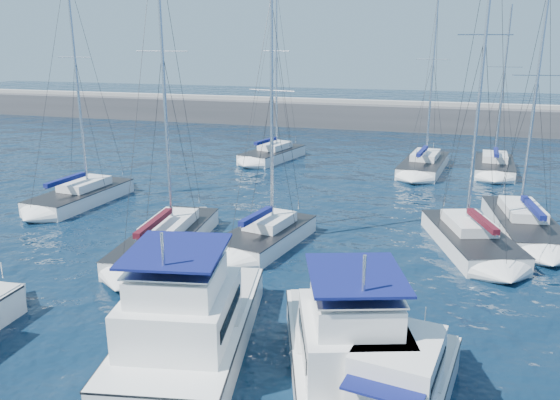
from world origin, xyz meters
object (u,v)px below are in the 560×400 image
(motor_yacht_stbd_inner, at_px, (348,355))
(sailboat_mid_a, at_px, (81,196))
(sailboat_mid_b, at_px, (167,239))
(sailboat_back_a, at_px, (273,154))
(sailboat_mid_c, at_px, (267,236))
(sailboat_mid_e, at_px, (523,224))
(sailboat_back_b, at_px, (424,165))
(motor_yacht_stbd_outer, at_px, (400,389))
(sailboat_back_c, at_px, (494,166))
(sailboat_mid_d, at_px, (470,238))
(motor_yacht_port_inner, at_px, (188,325))

(motor_yacht_stbd_inner, height_order, sailboat_mid_a, sailboat_mid_a)
(sailboat_mid_b, relative_size, sailboat_back_a, 1.04)
(motor_yacht_stbd_inner, distance_m, sailboat_mid_c, 12.96)
(sailboat_mid_e, xyz_separation_m, sailboat_back_b, (-6.07, 14.59, 0.00))
(motor_yacht_stbd_outer, relative_size, sailboat_mid_e, 0.45)
(sailboat_mid_b, xyz_separation_m, sailboat_back_b, (12.42, 22.63, -0.02))
(motor_yacht_stbd_inner, distance_m, motor_yacht_stbd_outer, 2.02)
(sailboat_back_c, bearing_deg, sailboat_back_a, -175.58)
(sailboat_back_b, distance_m, sailboat_back_c, 5.77)
(motor_yacht_stbd_outer, xyz_separation_m, sailboat_back_b, (-0.53, 33.02, -0.43))
(motor_yacht_stbd_inner, bearing_deg, sailboat_back_a, 93.02)
(motor_yacht_stbd_inner, distance_m, sailboat_mid_d, 14.57)
(sailboat_back_a, bearing_deg, sailboat_mid_c, -59.24)
(motor_yacht_stbd_inner, xyz_separation_m, sailboat_mid_c, (-6.31, 11.31, -0.61))
(sailboat_mid_a, height_order, sailboat_mid_b, sailboat_mid_b)
(motor_yacht_stbd_outer, relative_size, sailboat_mid_d, 0.36)
(sailboat_mid_e, bearing_deg, motor_yacht_stbd_outer, -113.66)
(motor_yacht_stbd_inner, xyz_separation_m, sailboat_mid_b, (-11.24, 9.30, -0.60))
(sailboat_mid_c, bearing_deg, sailboat_mid_a, 175.98)
(motor_yacht_port_inner, xyz_separation_m, sailboat_mid_d, (9.91, 13.64, -0.57))
(sailboat_mid_a, distance_m, sailboat_mid_c, 15.06)
(motor_yacht_port_inner, height_order, sailboat_mid_a, sailboat_mid_a)
(sailboat_mid_a, bearing_deg, sailboat_back_b, 41.71)
(motor_yacht_port_inner, bearing_deg, motor_yacht_stbd_inner, -13.40)
(motor_yacht_stbd_outer, xyz_separation_m, sailboat_back_c, (5.16, 34.00, -0.42))
(sailboat_mid_c, xyz_separation_m, sailboat_mid_e, (13.55, 6.04, -0.01))
(sailboat_mid_d, bearing_deg, sailboat_mid_b, 178.82)
(sailboat_mid_d, relative_size, sailboat_back_c, 1.28)
(sailboat_mid_a, bearing_deg, motor_yacht_stbd_outer, -31.41)
(sailboat_mid_b, distance_m, sailboat_mid_d, 16.17)
(motor_yacht_port_inner, xyz_separation_m, sailboat_mid_e, (12.91, 17.06, -0.62))
(sailboat_back_a, bearing_deg, sailboat_mid_a, -101.29)
(sailboat_mid_c, height_order, sailboat_mid_e, sailboat_mid_e)
(motor_yacht_stbd_outer, bearing_deg, sailboat_mid_e, 82.07)
(sailboat_mid_a, relative_size, sailboat_back_c, 1.12)
(sailboat_mid_a, bearing_deg, sailboat_mid_e, 8.79)
(motor_yacht_stbd_outer, height_order, sailboat_back_b, sailboat_back_b)
(sailboat_back_c, bearing_deg, sailboat_mid_d, -94.57)
(motor_yacht_stbd_outer, relative_size, sailboat_mid_a, 0.41)
(motor_yacht_port_inner, height_order, sailboat_mid_c, sailboat_mid_c)
(sailboat_mid_b, bearing_deg, motor_yacht_stbd_outer, -44.68)
(sailboat_mid_b, distance_m, sailboat_mid_c, 5.33)
(sailboat_mid_a, distance_m, sailboat_mid_e, 28.15)
(sailboat_mid_d, xyz_separation_m, sailboat_back_b, (-3.07, 18.01, -0.05))
(motor_yacht_stbd_outer, bearing_deg, sailboat_mid_c, 131.69)
(sailboat_mid_a, height_order, sailboat_mid_d, sailboat_mid_d)
(sailboat_mid_a, height_order, sailboat_back_c, sailboat_mid_a)
(sailboat_back_c, bearing_deg, motor_yacht_stbd_outer, -95.37)
(sailboat_mid_a, relative_size, sailboat_mid_b, 0.95)
(motor_yacht_stbd_inner, relative_size, sailboat_mid_c, 0.69)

